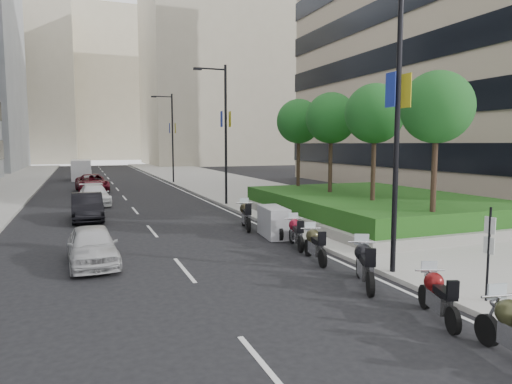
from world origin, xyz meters
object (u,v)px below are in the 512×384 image
motorcycle_5 (273,222)px  car_a (92,246)px  lamp_post_0 (393,108)px  lamp_post_1 (223,128)px  motorcycle_3 (315,245)px  car_c (94,195)px  motorcycle_6 (246,215)px  motorcycle_4 (296,233)px  car_b (87,207)px  delivery_van (81,171)px  motorcycle_1 (438,296)px  lamp_post_2 (171,133)px  parking_sign (489,249)px  motorcycle_2 (365,264)px  car_d (92,183)px

motorcycle_5 → car_a: motorcycle_5 is taller
lamp_post_0 → lamp_post_1: same height
motorcycle_3 → car_c: size_ratio=0.48×
motorcycle_3 → motorcycle_6: bearing=11.5°
motorcycle_4 → car_b: bearing=51.5°
lamp_post_0 → delivery_van: 44.08m
motorcycle_1 → car_c: bearing=35.5°
lamp_post_2 → car_a: bearing=-105.4°
car_a → delivery_van: size_ratio=0.72×
motorcycle_4 → motorcycle_6: size_ratio=0.91×
lamp_post_2 → motorcycle_1: lamp_post_2 is taller
parking_sign → car_a: (-9.02, 7.70, -0.80)m
motorcycle_2 → delivery_van: 44.18m
car_b → delivery_van: 28.83m
motorcycle_5 → car_a: (-7.43, -1.99, -0.00)m
lamp_post_1 → car_a: bearing=-124.2°
motorcycle_1 → car_a: (-7.26, 7.93, 0.09)m
lamp_post_1 → car_b: bearing=-161.7°
parking_sign → motorcycle_3: parking_sign is taller
motorcycle_2 → car_b: size_ratio=0.50×
motorcycle_1 → lamp_post_0: bearing=0.9°
lamp_post_1 → car_c: size_ratio=1.99×
delivery_van → car_b: bearing=-88.8°
lamp_post_0 → motorcycle_1: bearing=-108.8°
lamp_post_2 → parking_sign: (0.66, -38.00, -3.61)m
car_d → car_a: bearing=-95.7°
motorcycle_6 → car_c: car_c is taller
motorcycle_3 → car_d: size_ratio=0.41×
parking_sign → motorcycle_5: bearing=99.3°
motorcycle_5 → car_c: size_ratio=0.51×
lamp_post_1 → motorcycle_6: bearing=-99.7°
parking_sign → motorcycle_5: size_ratio=1.09×
motorcycle_4 → car_d: size_ratio=0.41×
motorcycle_2 → car_a: size_ratio=0.57×
motorcycle_1 → motorcycle_4: 7.80m
lamp_post_0 → delivery_van: bearing=101.2°
motorcycle_4 → car_a: (-7.47, 0.14, 0.07)m
lamp_post_0 → motorcycle_4: (-0.89, 4.56, -4.48)m
lamp_post_1 → car_b: (-8.38, -2.77, -4.34)m
parking_sign → delivery_van: (-9.20, 46.05, -0.41)m
motorcycle_5 → delivery_van: (-7.62, 36.36, 0.38)m
lamp_post_0 → parking_sign: (0.66, -3.00, -3.61)m
motorcycle_6 → delivery_van: bearing=23.9°
delivery_van → lamp_post_1: bearing=-71.0°
lamp_post_0 → parking_sign: bearing=-77.7°
motorcycle_1 → car_a: 10.76m
motorcycle_1 → car_c: 24.86m
motorcycle_2 → motorcycle_5: (0.28, 7.21, 0.03)m
car_b → car_d: bearing=87.1°
lamp_post_0 → motorcycle_5: (-0.93, 6.69, -4.41)m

